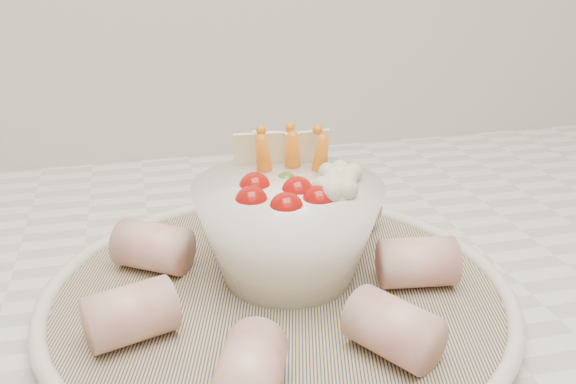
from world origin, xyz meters
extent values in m
cube|color=silver|center=(0.00, 1.45, 0.90)|extent=(2.04, 0.62, 0.04)
cylinder|color=navy|center=(0.09, 1.39, 0.93)|extent=(0.42, 0.42, 0.01)
torus|color=silver|center=(0.09, 1.39, 0.94)|extent=(0.35, 0.35, 0.01)
sphere|color=#9D0D0A|center=(0.07, 1.40, 1.01)|extent=(0.02, 0.02, 0.02)
sphere|color=#9D0D0A|center=(0.09, 1.38, 1.01)|extent=(0.02, 0.02, 0.02)
sphere|color=#9D0D0A|center=(0.12, 1.39, 1.01)|extent=(0.02, 0.02, 0.02)
sphere|color=#9D0D0A|center=(0.08, 1.42, 1.01)|extent=(0.02, 0.02, 0.02)
sphere|color=#9D0D0A|center=(0.11, 1.41, 1.01)|extent=(0.02, 0.02, 0.02)
sphere|color=#486622|center=(0.10, 1.43, 1.00)|extent=(0.02, 0.02, 0.02)
cone|color=orange|center=(0.09, 1.45, 1.01)|extent=(0.03, 0.04, 0.06)
cone|color=orange|center=(0.11, 1.45, 1.01)|extent=(0.02, 0.04, 0.06)
cone|color=orange|center=(0.13, 1.44, 1.01)|extent=(0.02, 0.03, 0.06)
sphere|color=beige|center=(0.14, 1.41, 1.01)|extent=(0.03, 0.03, 0.03)
sphere|color=beige|center=(0.13, 1.39, 1.01)|extent=(0.03, 0.03, 0.03)
cube|color=beige|center=(0.10, 1.47, 1.02)|extent=(0.04, 0.02, 0.04)
cube|color=beige|center=(0.13, 1.46, 1.02)|extent=(0.04, 0.01, 0.04)
cube|color=beige|center=(0.09, 1.47, 1.02)|extent=(0.04, 0.01, 0.04)
cylinder|color=#BC5956|center=(0.19, 1.38, 0.95)|extent=(0.06, 0.05, 0.04)
cylinder|color=#BC5956|center=(0.17, 1.47, 0.95)|extent=(0.07, 0.07, 0.04)
cylinder|color=#BC5956|center=(0.08, 1.51, 0.95)|extent=(0.04, 0.06, 0.04)
cylinder|color=#BC5956|center=(0.00, 1.45, 0.95)|extent=(0.07, 0.06, 0.04)
cylinder|color=#BC5956|center=(-0.02, 1.36, 0.95)|extent=(0.06, 0.05, 0.04)
cylinder|color=#BC5956|center=(0.05, 1.28, 0.95)|extent=(0.06, 0.07, 0.04)
cylinder|color=#BC5956|center=(0.14, 1.30, 0.95)|extent=(0.06, 0.07, 0.04)
camera|label=1|loc=(0.00, 0.99, 1.19)|focal=40.00mm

